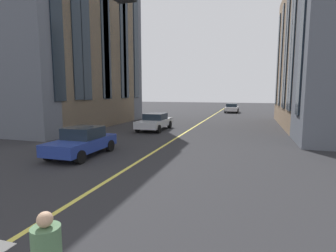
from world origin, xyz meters
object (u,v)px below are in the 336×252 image
car_white_far (232,108)px  car_blue_oncoming (82,142)px  car_silver_parked_b (155,122)px  traffic_light_mast (278,29)px

car_white_far → car_blue_oncoming: (-30.53, 5.18, -0.00)m
car_silver_parked_b → car_blue_oncoming: bearing=177.7°
car_white_far → car_blue_oncoming: 30.97m
car_silver_parked_b → traffic_light_mast: bearing=-154.8°
car_white_far → car_silver_parked_b: same height
car_blue_oncoming → car_silver_parked_b: 9.36m
car_silver_parked_b → traffic_light_mast: (-16.51, -7.78, 3.21)m
car_white_far → car_silver_parked_b: bearing=167.2°
car_silver_parked_b → traffic_light_mast: 18.53m
car_white_far → traffic_light_mast: 37.94m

